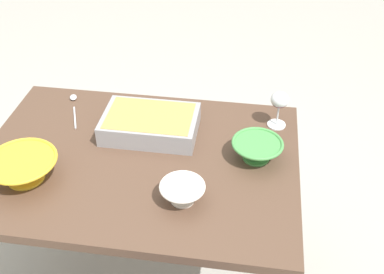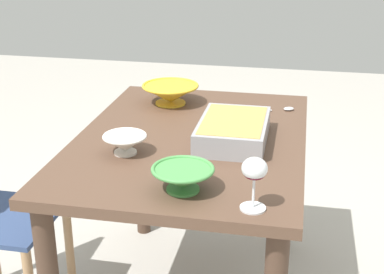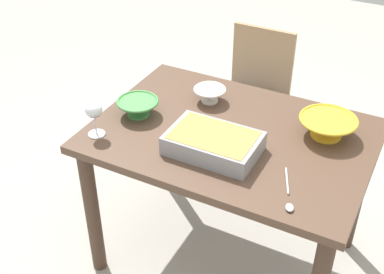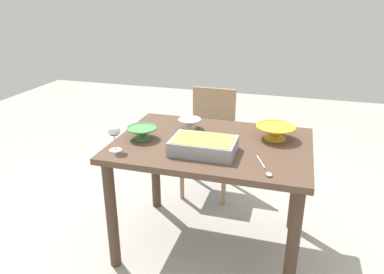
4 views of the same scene
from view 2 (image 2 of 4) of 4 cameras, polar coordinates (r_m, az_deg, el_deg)
name	(u,v)px [view 2 (image 2 of 4)]	position (r m, az deg, el deg)	size (l,w,h in m)	color
dining_table	(191,166)	(2.14, -0.10, -2.94)	(1.19, 0.84, 0.76)	brown
wine_glass	(254,172)	(1.55, 6.36, -3.60)	(0.07, 0.07, 0.16)	white
casserole_dish	(233,129)	(2.04, 4.22, 0.78)	(0.37, 0.24, 0.08)	#99999E
mixing_bowl	(125,143)	(1.95, -6.83, -0.57)	(0.15, 0.15, 0.07)	white
small_bowl	(170,93)	(2.45, -2.22, 4.49)	(0.25, 0.25, 0.09)	yellow
serving_bowl	(183,177)	(1.68, -0.94, -4.11)	(0.19, 0.19, 0.08)	#4C994C
serving_spoon	(277,110)	(2.39, 8.62, 2.76)	(0.11, 0.24, 0.01)	silver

